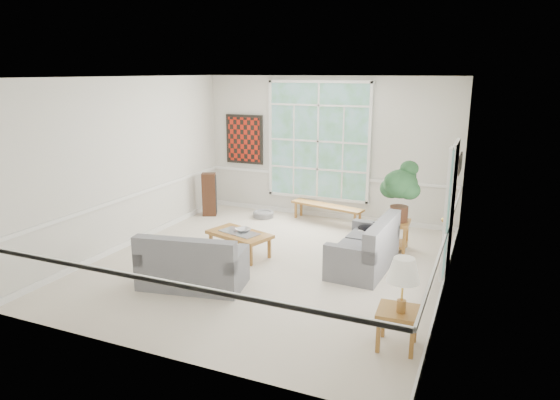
# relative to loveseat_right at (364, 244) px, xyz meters

# --- Properties ---
(floor) EXTENTS (5.50, 6.00, 0.01)m
(floor) POSITION_rel_loveseat_right_xyz_m (-1.46, -0.42, -0.42)
(floor) COLOR beige
(floor) RESTS_ON ground
(ceiling) EXTENTS (5.50, 6.00, 0.02)m
(ceiling) POSITION_rel_loveseat_right_xyz_m (-1.46, -0.42, 2.58)
(ceiling) COLOR white
(ceiling) RESTS_ON ground
(wall_back) EXTENTS (5.50, 0.02, 3.00)m
(wall_back) POSITION_rel_loveseat_right_xyz_m (-1.46, 2.58, 1.08)
(wall_back) COLOR silver
(wall_back) RESTS_ON ground
(wall_front) EXTENTS (5.50, 0.02, 3.00)m
(wall_front) POSITION_rel_loveseat_right_xyz_m (-1.46, -3.42, 1.08)
(wall_front) COLOR silver
(wall_front) RESTS_ON ground
(wall_left) EXTENTS (0.02, 6.00, 3.00)m
(wall_left) POSITION_rel_loveseat_right_xyz_m (-4.21, -0.42, 1.08)
(wall_left) COLOR silver
(wall_left) RESTS_ON ground
(wall_right) EXTENTS (0.02, 6.00, 3.00)m
(wall_right) POSITION_rel_loveseat_right_xyz_m (1.29, -0.42, 1.08)
(wall_right) COLOR silver
(wall_right) RESTS_ON ground
(window_back) EXTENTS (2.30, 0.08, 2.40)m
(window_back) POSITION_rel_loveseat_right_xyz_m (-1.66, 2.54, 1.23)
(window_back) COLOR white
(window_back) RESTS_ON wall_back
(entry_door) EXTENTS (0.08, 0.90, 2.10)m
(entry_door) POSITION_rel_loveseat_right_xyz_m (1.25, 0.18, 0.63)
(entry_door) COLOR white
(entry_door) RESTS_ON floor
(door_sidelight) EXTENTS (0.08, 0.26, 1.90)m
(door_sidelight) POSITION_rel_loveseat_right_xyz_m (1.25, -0.45, 0.73)
(door_sidelight) COLOR white
(door_sidelight) RESTS_ON wall_right
(wall_art) EXTENTS (0.90, 0.06, 1.10)m
(wall_art) POSITION_rel_loveseat_right_xyz_m (-3.41, 2.53, 1.18)
(wall_art) COLOR #5E150C
(wall_art) RESTS_ON wall_back
(wall_frame_near) EXTENTS (0.04, 0.26, 0.32)m
(wall_frame_near) POSITION_rel_loveseat_right_xyz_m (1.25, 1.33, 1.13)
(wall_frame_near) COLOR black
(wall_frame_near) RESTS_ON wall_right
(wall_frame_far) EXTENTS (0.04, 0.26, 0.32)m
(wall_frame_far) POSITION_rel_loveseat_right_xyz_m (1.25, 1.73, 1.13)
(wall_frame_far) COLOR black
(wall_frame_far) RESTS_ON wall_right
(loveseat_right) EXTENTS (0.88, 1.58, 0.83)m
(loveseat_right) POSITION_rel_loveseat_right_xyz_m (0.00, 0.00, 0.00)
(loveseat_right) COLOR slate
(loveseat_right) RESTS_ON floor
(loveseat_front) EXTENTS (1.63, 1.05, 0.82)m
(loveseat_front) POSITION_rel_loveseat_right_xyz_m (-2.15, -1.64, -0.01)
(loveseat_front) COLOR slate
(loveseat_front) RESTS_ON floor
(coffee_table) EXTENTS (1.22, 0.89, 0.41)m
(coffee_table) POSITION_rel_loveseat_right_xyz_m (-2.10, -0.26, -0.21)
(coffee_table) COLOR #95632B
(coffee_table) RESTS_ON floor
(pewter_bowl) EXTENTS (0.42, 0.42, 0.07)m
(pewter_bowl) POSITION_rel_loveseat_right_xyz_m (-2.06, -0.20, 0.03)
(pewter_bowl) COLOR #A4A4A9
(pewter_bowl) RESTS_ON coffee_table
(window_bench) EXTENTS (1.64, 0.66, 0.38)m
(window_bench) POSITION_rel_loveseat_right_xyz_m (-1.31, 2.18, -0.23)
(window_bench) COLOR #95632B
(window_bench) RESTS_ON floor
(end_table) EXTENTS (0.55, 0.55, 0.53)m
(end_table) POSITION_rel_loveseat_right_xyz_m (0.28, 1.07, -0.15)
(end_table) COLOR #95632B
(end_table) RESTS_ON floor
(houseplant) EXTENTS (0.64, 0.64, 1.09)m
(houseplant) POSITION_rel_loveseat_right_xyz_m (0.35, 1.10, 0.66)
(houseplant) COLOR #204826
(houseplant) RESTS_ON end_table
(side_table) EXTENTS (0.48, 0.48, 0.47)m
(side_table) POSITION_rel_loveseat_right_xyz_m (0.94, -2.19, -0.18)
(side_table) COLOR #95632B
(side_table) RESTS_ON floor
(table_lamp) EXTENTS (0.40, 0.40, 0.64)m
(table_lamp) POSITION_rel_loveseat_right_xyz_m (0.98, -2.24, 0.38)
(table_lamp) COLOR white
(table_lamp) RESTS_ON side_table
(pet_bed) EXTENTS (0.56, 0.56, 0.13)m
(pet_bed) POSITION_rel_loveseat_right_xyz_m (-2.70, 2.01, -0.35)
(pet_bed) COLOR slate
(pet_bed) RESTS_ON floor
(floor_speaker) EXTENTS (0.36, 0.33, 0.94)m
(floor_speaker) POSITION_rel_loveseat_right_xyz_m (-3.86, 1.69, 0.06)
(floor_speaker) COLOR #3E2114
(floor_speaker) RESTS_ON floor
(cat) EXTENTS (0.36, 0.27, 0.16)m
(cat) POSITION_rel_loveseat_right_xyz_m (-0.06, 0.55, 0.09)
(cat) COLOR black
(cat) RESTS_ON loveseat_right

